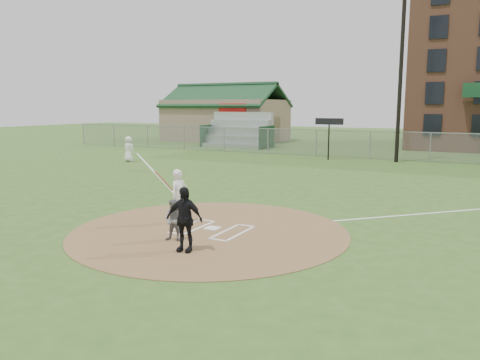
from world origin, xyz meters
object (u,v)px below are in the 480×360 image
at_px(ondeck_player, 129,149).
at_px(batter_at_plate, 179,196).
at_px(catcher, 174,220).
at_px(home_plate, 212,228).
at_px(umpire, 184,219).

height_order(ondeck_player, batter_at_plate, batter_at_plate).
relative_size(catcher, ondeck_player, 0.69).
bearing_deg(home_plate, batter_at_plate, 175.92).
bearing_deg(catcher, ondeck_player, 122.14).
xyz_separation_m(umpire, ondeck_player, (-14.73, 14.84, -0.01)).
relative_size(home_plate, catcher, 0.35).
height_order(home_plate, batter_at_plate, batter_at_plate).
xyz_separation_m(catcher, umpire, (0.78, -0.64, 0.26)).
height_order(catcher, ondeck_player, ondeck_player).
relative_size(catcher, batter_at_plate, 0.67).
height_order(catcher, batter_at_plate, batter_at_plate).
xyz_separation_m(home_plate, batter_at_plate, (-1.29, 0.09, 0.87)).
bearing_deg(umpire, batter_at_plate, 118.39).
distance_m(umpire, ondeck_player, 20.91).
bearing_deg(umpire, home_plate, 93.84).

